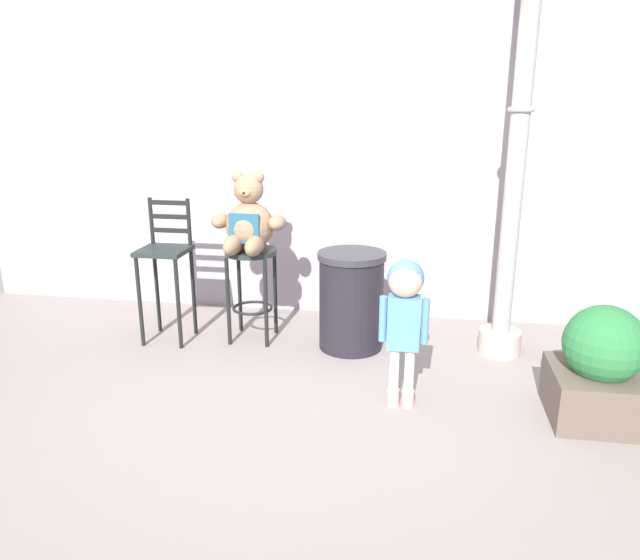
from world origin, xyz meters
TOP-DOWN VIEW (x-y plane):
  - ground_plane at (0.00, 0.00)m, footprint 24.00×24.00m
  - building_wall at (0.00, 1.82)m, footprint 6.68×0.30m
  - bar_stool_with_teddy at (-0.51, 0.92)m, footprint 0.41×0.41m
  - teddy_bear at (-0.51, 0.89)m, footprint 0.58×0.52m
  - child_walking at (0.72, -0.01)m, footprint 0.30×0.24m
  - trash_bin at (0.30, 0.87)m, footprint 0.52×0.52m
  - lamppost at (1.44, 0.95)m, footprint 0.32×0.32m
  - bar_chair_empty at (-1.18, 0.81)m, footprint 0.37×0.37m
  - planter_with_shrub at (1.90, 0.02)m, footprint 0.56×0.56m

SIDE VIEW (x-z plane):
  - ground_plane at x=0.00m, z-range 0.00..0.00m
  - planter_with_shrub at x=1.90m, z-range -0.03..0.69m
  - trash_bin at x=0.30m, z-range 0.00..0.77m
  - bar_stool_with_teddy at x=-0.51m, z-range 0.17..0.92m
  - bar_chair_empty at x=-1.18m, z-range 0.09..1.23m
  - child_walking at x=0.72m, z-range 0.22..1.17m
  - teddy_bear at x=-0.51m, z-range 0.67..1.28m
  - lamppost at x=1.44m, z-range -0.30..2.84m
  - building_wall at x=0.00m, z-range 0.00..3.12m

